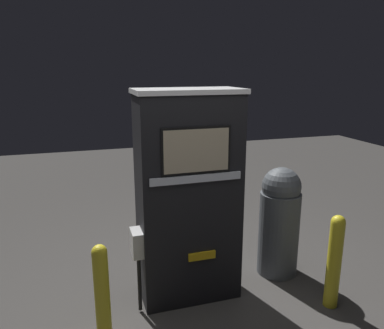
# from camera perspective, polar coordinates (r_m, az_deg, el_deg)

# --- Properties ---
(ground_plane) EXTENTS (14.00, 14.00, 0.00)m
(ground_plane) POSITION_cam_1_polar(r_m,az_deg,el_deg) (3.57, 0.57, -20.74)
(ground_plane) COLOR #423F3D
(gas_pump) EXTENTS (0.98, 0.48, 1.90)m
(gas_pump) POSITION_cam_1_polar(r_m,az_deg,el_deg) (3.31, -0.61, -5.02)
(gas_pump) COLOR black
(gas_pump) RESTS_ON ground_plane
(safety_bollard) EXTENTS (0.11, 0.11, 0.84)m
(safety_bollard) POSITION_cam_1_polar(r_m,az_deg,el_deg) (2.99, -13.54, -18.66)
(safety_bollard) COLOR yellow
(safety_bollard) RESTS_ON ground_plane
(trash_bin) EXTENTS (0.41, 0.41, 1.12)m
(trash_bin) POSITION_cam_1_polar(r_m,az_deg,el_deg) (3.91, 13.16, -8.25)
(trash_bin) COLOR #51565B
(trash_bin) RESTS_ON ground_plane
(safety_bollard_far) EXTENTS (0.12, 0.12, 0.86)m
(safety_bollard_far) POSITION_cam_1_polar(r_m,az_deg,el_deg) (3.56, 20.88, -13.35)
(safety_bollard_far) COLOR yellow
(safety_bollard_far) RESTS_ON ground_plane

